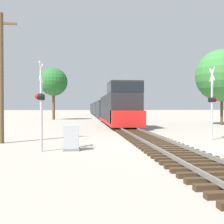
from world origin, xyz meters
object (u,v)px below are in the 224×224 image
Objects in this scene: relay_cabinet at (71,138)px; tree_mid_background at (54,82)px; freight_train at (101,109)px; crossing_signal_near at (41,100)px; tree_far_right at (222,76)px; utility_pole at (1,76)px; crossing_signal_far at (212,100)px.

tree_mid_background reaches higher than relay_cabinet.
crossing_signal_near is at bearing -97.58° from freight_train.
tree_mid_background is (-21.67, 16.06, 0.53)m from tree_far_right.
tree_mid_background reaches higher than crossing_signal_near.
crossing_signal_near is at bearing -174.33° from relay_cabinet.
freight_train is 60.45× the size of relay_cabinet.
utility_pole reaches higher than relay_cabinet.
crossing_signal_far is at bearing -121.13° from tree_far_right.
freight_train is at bearing 78.23° from utility_pole.
crossing_signal_near is 0.48× the size of tree_mid_background.
utility_pole is 30.08m from tree_mid_background.
tree_far_right is (12.56, -28.52, 4.11)m from freight_train.
relay_cabinet is 33.86m from tree_mid_background.
crossing_signal_far is 16.34m from tree_far_right.
crossing_signal_near is 33.57m from tree_mid_background.
relay_cabinet is (-8.93, -3.30, -1.96)m from crossing_signal_far.
relay_cabinet is at bearing 96.94° from crossing_signal_near.
relay_cabinet is 0.14× the size of tree_far_right.
relay_cabinet is at bearing 118.02° from crossing_signal_far.
crossing_signal_near is 0.56× the size of utility_pole.
relay_cabinet is 6.17m from utility_pole.
freight_train is 31.43m from tree_far_right.
relay_cabinet is at bearing -36.22° from utility_pole.
tree_far_right is at bearing -36.54° from tree_mid_background.
freight_train reaches higher than relay_cabinet.
utility_pole is at bearing -138.08° from crossing_signal_near.
tree_mid_background is (-0.27, 29.97, 2.55)m from utility_pole.
utility_pole reaches higher than crossing_signal_far.
freight_train is 45.76m from relay_cabinet.
tree_mid_background is (-9.11, -12.46, 4.64)m from freight_train.
crossing_signal_near is 10.93m from crossing_signal_far.
tree_far_right is at bearing 133.87° from crossing_signal_near.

